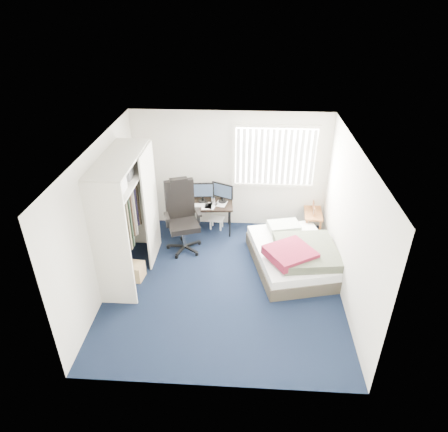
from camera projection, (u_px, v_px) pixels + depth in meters
name	position (u px, v px, depth m)	size (l,w,h in m)	color
ground	(224.00, 283.00, 7.06)	(4.20, 4.20, 0.00)	black
room_shell	(224.00, 209.00, 6.31)	(4.20, 4.20, 4.20)	silver
window_assembly	(275.00, 157.00, 7.98)	(1.72, 0.09, 1.32)	white
closet	(126.00, 206.00, 6.71)	(0.64, 1.84, 2.22)	beige
desk	(201.00, 201.00, 8.26)	(1.38, 0.73, 1.12)	black
office_chair	(182.00, 223.00, 7.79)	(0.86, 0.86, 1.43)	black
footstool	(216.00, 220.00, 8.58)	(0.34, 0.29, 0.25)	white
nightstand	(313.00, 214.00, 8.35)	(0.40, 0.74, 0.67)	brown
bed	(295.00, 255.00, 7.35)	(1.77, 2.11, 0.61)	#403A2E
pine_box	(132.00, 271.00, 7.13)	(0.40, 0.30, 0.30)	#A67D53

